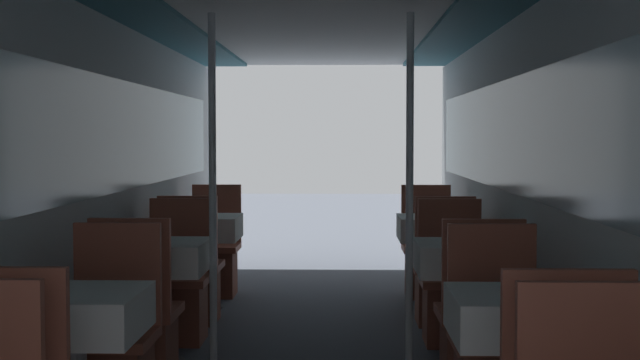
# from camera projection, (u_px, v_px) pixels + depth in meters

# --- Properties ---
(wall_left) EXTENTS (0.05, 9.88, 2.11)m
(wall_left) POSITION_uv_depth(u_px,v_px,m) (65.00, 187.00, 4.70)
(wall_left) COLOR silver
(wall_left) RESTS_ON ground_plane
(wall_right) EXTENTS (0.05, 9.88, 2.11)m
(wall_right) POSITION_uv_depth(u_px,v_px,m) (551.00, 188.00, 4.64)
(wall_right) COLOR silver
(wall_right) RESTS_ON ground_plane
(dining_table_left_1) EXTENTS (0.57, 0.57, 0.74)m
(dining_table_left_1) POSITION_uv_depth(u_px,v_px,m) (73.00, 323.00, 3.65)
(dining_table_left_1) COLOR #4C4C51
(dining_table_left_1) RESTS_ON ground_plane
(dining_table_left_2) EXTENTS (0.57, 0.57, 0.74)m
(dining_table_left_2) POSITION_uv_depth(u_px,v_px,m) (159.00, 263.00, 5.37)
(dining_table_left_2) COLOR #4C4C51
(dining_table_left_2) RESTS_ON ground_plane
(chair_left_near_2) EXTENTS (0.43, 0.43, 0.95)m
(chair_left_near_2) POSITION_uv_depth(u_px,v_px,m) (138.00, 337.00, 4.82)
(chair_left_near_2) COLOR brown
(chair_left_near_2) RESTS_ON ground_plane
(chair_left_far_2) EXTENTS (0.43, 0.43, 0.95)m
(chair_left_far_2) POSITION_uv_depth(u_px,v_px,m) (177.00, 299.00, 5.96)
(chair_left_far_2) COLOR brown
(chair_left_far_2) RESTS_ON ground_plane
(support_pole_left_2) EXTENTS (0.05, 0.05, 2.11)m
(support_pole_left_2) POSITION_uv_depth(u_px,v_px,m) (213.00, 190.00, 5.34)
(support_pole_left_2) COLOR silver
(support_pole_left_2) RESTS_ON ground_plane
(dining_table_left_3) EXTENTS (0.57, 0.57, 0.74)m
(dining_table_left_3) POSITION_uv_depth(u_px,v_px,m) (204.00, 232.00, 7.09)
(dining_table_left_3) COLOR #4C4C51
(dining_table_left_3) RESTS_ON ground_plane
(chair_left_near_3) EXTENTS (0.43, 0.43, 0.95)m
(chair_left_near_3) POSITION_uv_depth(u_px,v_px,m) (192.00, 284.00, 6.54)
(chair_left_near_3) COLOR brown
(chair_left_near_3) RESTS_ON ground_plane
(chair_left_far_3) EXTENTS (0.43, 0.43, 0.95)m
(chair_left_far_3) POSITION_uv_depth(u_px,v_px,m) (214.00, 262.00, 7.68)
(chair_left_far_3) COLOR brown
(chair_left_far_3) RESTS_ON ground_plane
(dining_table_right_1) EXTENTS (0.57, 0.57, 0.74)m
(dining_table_right_1) POSITION_uv_depth(u_px,v_px,m) (521.00, 325.00, 3.61)
(dining_table_right_1) COLOR #4C4C51
(dining_table_right_1) RESTS_ON ground_plane
(dining_table_right_2) EXTENTS (0.57, 0.57, 0.74)m
(dining_table_right_2) POSITION_uv_depth(u_px,v_px,m) (464.00, 264.00, 5.33)
(dining_table_right_2) COLOR #4C4C51
(dining_table_right_2) RESTS_ON ground_plane
(chair_right_near_2) EXTENTS (0.43, 0.43, 0.95)m
(chair_right_near_2) POSITION_uv_depth(u_px,v_px,m) (478.00, 339.00, 4.77)
(chair_right_near_2) COLOR brown
(chair_right_near_2) RESTS_ON ground_plane
(chair_right_far_2) EXTENTS (0.43, 0.43, 0.95)m
(chair_right_far_2) POSITION_uv_depth(u_px,v_px,m) (452.00, 300.00, 5.91)
(chair_right_far_2) COLOR brown
(chair_right_far_2) RESTS_ON ground_plane
(support_pole_right_2) EXTENTS (0.05, 0.05, 2.11)m
(support_pole_right_2) POSITION_uv_depth(u_px,v_px,m) (410.00, 190.00, 5.31)
(support_pole_right_2) COLOR silver
(support_pole_right_2) RESTS_ON ground_plane
(dining_table_right_3) EXTENTS (0.57, 0.57, 0.74)m
(dining_table_right_3) POSITION_uv_depth(u_px,v_px,m) (434.00, 233.00, 7.05)
(dining_table_right_3) COLOR #4C4C51
(dining_table_right_3) RESTS_ON ground_plane
(chair_right_near_3) EXTENTS (0.43, 0.43, 0.95)m
(chair_right_near_3) POSITION_uv_depth(u_px,v_px,m) (442.00, 285.00, 6.49)
(chair_right_near_3) COLOR brown
(chair_right_near_3) RESTS_ON ground_plane
(chair_right_far_3) EXTENTS (0.43, 0.43, 0.95)m
(chair_right_far_3) POSITION_uv_depth(u_px,v_px,m) (427.00, 263.00, 7.63)
(chair_right_far_3) COLOR brown
(chair_right_far_3) RESTS_ON ground_plane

